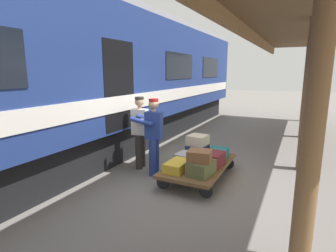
{
  "coord_description": "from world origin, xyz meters",
  "views": [
    {
      "loc": [
        -1.69,
        5.01,
        2.27
      ],
      "look_at": [
        0.77,
        0.05,
        1.15
      ],
      "focal_mm": 28.73,
      "sensor_mm": 36.0,
      "label": 1
    }
  ],
  "objects_px": {
    "suitcase_maroon_trunk": "(210,159)",
    "porter_in_overalls": "(153,134)",
    "suitcase_yellow_case": "(177,166)",
    "suitcase_navy_fabric": "(197,150)",
    "suitcase_olive_duffel": "(201,168)",
    "suitcase_brown_leather": "(200,156)",
    "suitcase_cream_canvas": "(198,140)",
    "luggage_cart": "(199,165)",
    "suitcase_gray_aluminum": "(188,158)",
    "porter_by_door": "(141,130)",
    "train_car": "(71,80)",
    "suitcase_teal_softside": "(218,153)"
  },
  "relations": [
    {
      "from": "suitcase_navy_fabric",
      "to": "suitcase_olive_duffel",
      "type": "xyz_separation_m",
      "value": [
        -0.5,
        1.16,
        0.01
      ]
    },
    {
      "from": "luggage_cart",
      "to": "suitcase_gray_aluminum",
      "type": "distance_m",
      "value": 0.29
    },
    {
      "from": "suitcase_gray_aluminum",
      "to": "porter_in_overalls",
      "type": "bearing_deg",
      "value": 18.14
    },
    {
      "from": "suitcase_maroon_trunk",
      "to": "suitcase_cream_canvas",
      "type": "distance_m",
      "value": 0.82
    },
    {
      "from": "suitcase_teal_softside",
      "to": "suitcase_brown_leather",
      "type": "height_order",
      "value": "suitcase_brown_leather"
    },
    {
      "from": "suitcase_brown_leather",
      "to": "porter_in_overalls",
      "type": "distance_m",
      "value": 1.29
    },
    {
      "from": "luggage_cart",
      "to": "suitcase_maroon_trunk",
      "type": "distance_m",
      "value": 0.31
    },
    {
      "from": "train_car",
      "to": "suitcase_teal_softside",
      "type": "height_order",
      "value": "train_car"
    },
    {
      "from": "suitcase_brown_leather",
      "to": "suitcase_teal_softside",
      "type": "bearing_deg",
      "value": -91.47
    },
    {
      "from": "suitcase_yellow_case",
      "to": "suitcase_brown_leather",
      "type": "relative_size",
      "value": 1.4
    },
    {
      "from": "train_car",
      "to": "suitcase_yellow_case",
      "type": "xyz_separation_m",
      "value": [
        -3.09,
        0.33,
        -1.64
      ]
    },
    {
      "from": "luggage_cart",
      "to": "suitcase_cream_canvas",
      "type": "bearing_deg",
      "value": -66.57
    },
    {
      "from": "suitcase_teal_softside",
      "to": "suitcase_olive_duffel",
      "type": "xyz_separation_m",
      "value": [
        0.0,
        1.16,
        0.03
      ]
    },
    {
      "from": "suitcase_yellow_case",
      "to": "porter_in_overalls",
      "type": "height_order",
      "value": "porter_in_overalls"
    },
    {
      "from": "suitcase_teal_softside",
      "to": "suitcase_brown_leather",
      "type": "xyz_separation_m",
      "value": [
        0.03,
        1.18,
        0.28
      ]
    },
    {
      "from": "train_car",
      "to": "suitcase_navy_fabric",
      "type": "relative_size",
      "value": 39.64
    },
    {
      "from": "suitcase_maroon_trunk",
      "to": "suitcase_brown_leather",
      "type": "relative_size",
      "value": 1.21
    },
    {
      "from": "suitcase_brown_leather",
      "to": "suitcase_maroon_trunk",
      "type": "bearing_deg",
      "value": -92.89
    },
    {
      "from": "luggage_cart",
      "to": "suitcase_gray_aluminum",
      "type": "bearing_deg",
      "value": 0.0
    },
    {
      "from": "suitcase_olive_duffel",
      "to": "porter_by_door",
      "type": "distance_m",
      "value": 1.86
    },
    {
      "from": "suitcase_navy_fabric",
      "to": "porter_in_overalls",
      "type": "height_order",
      "value": "porter_in_overalls"
    },
    {
      "from": "suitcase_teal_softside",
      "to": "suitcase_maroon_trunk",
      "type": "xyz_separation_m",
      "value": [
        0.0,
        0.58,
        0.04
      ]
    },
    {
      "from": "suitcase_gray_aluminum",
      "to": "suitcase_brown_leather",
      "type": "relative_size",
      "value": 1.1
    },
    {
      "from": "suitcase_teal_softside",
      "to": "suitcase_gray_aluminum",
      "type": "height_order",
      "value": "suitcase_teal_softside"
    },
    {
      "from": "suitcase_navy_fabric",
      "to": "suitcase_cream_canvas",
      "type": "xyz_separation_m",
      "value": [
        0.01,
        -0.02,
        0.24
      ]
    },
    {
      "from": "porter_by_door",
      "to": "suitcase_yellow_case",
      "type": "bearing_deg",
      "value": 154.84
    },
    {
      "from": "suitcase_yellow_case",
      "to": "porter_by_door",
      "type": "relative_size",
      "value": 0.36
    },
    {
      "from": "suitcase_teal_softside",
      "to": "suitcase_brown_leather",
      "type": "relative_size",
      "value": 1.33
    },
    {
      "from": "suitcase_olive_duffel",
      "to": "porter_in_overalls",
      "type": "height_order",
      "value": "porter_in_overalls"
    },
    {
      "from": "train_car",
      "to": "suitcase_navy_fabric",
      "type": "height_order",
      "value": "train_car"
    },
    {
      "from": "suitcase_brown_leather",
      "to": "porter_by_door",
      "type": "relative_size",
      "value": 0.26
    },
    {
      "from": "suitcase_yellow_case",
      "to": "suitcase_brown_leather",
      "type": "distance_m",
      "value": 0.55
    },
    {
      "from": "suitcase_gray_aluminum",
      "to": "suitcase_brown_leather",
      "type": "distance_m",
      "value": 0.82
    },
    {
      "from": "train_car",
      "to": "suitcase_olive_duffel",
      "type": "distance_m",
      "value": 3.95
    },
    {
      "from": "suitcase_brown_leather",
      "to": "suitcase_yellow_case",
      "type": "bearing_deg",
      "value": -2.92
    },
    {
      "from": "train_car",
      "to": "porter_by_door",
      "type": "relative_size",
      "value": 11.25
    },
    {
      "from": "train_car",
      "to": "suitcase_gray_aluminum",
      "type": "distance_m",
      "value": 3.51
    },
    {
      "from": "suitcase_yellow_case",
      "to": "suitcase_cream_canvas",
      "type": "relative_size",
      "value": 1.4
    },
    {
      "from": "suitcase_yellow_case",
      "to": "porter_in_overalls",
      "type": "bearing_deg",
      "value": -24.24
    },
    {
      "from": "suitcase_teal_softside",
      "to": "suitcase_maroon_trunk",
      "type": "bearing_deg",
      "value": 90.0
    },
    {
      "from": "suitcase_maroon_trunk",
      "to": "porter_in_overalls",
      "type": "height_order",
      "value": "porter_in_overalls"
    },
    {
      "from": "suitcase_navy_fabric",
      "to": "suitcase_cream_canvas",
      "type": "height_order",
      "value": "suitcase_cream_canvas"
    },
    {
      "from": "porter_in_overalls",
      "to": "suitcase_yellow_case",
      "type": "bearing_deg",
      "value": 155.76
    },
    {
      "from": "suitcase_maroon_trunk",
      "to": "suitcase_brown_leather",
      "type": "height_order",
      "value": "suitcase_brown_leather"
    },
    {
      "from": "porter_by_door",
      "to": "suitcase_teal_softside",
      "type": "bearing_deg",
      "value": -160.9
    },
    {
      "from": "luggage_cart",
      "to": "suitcase_yellow_case",
      "type": "distance_m",
      "value": 0.65
    },
    {
      "from": "suitcase_maroon_trunk",
      "to": "suitcase_cream_canvas",
      "type": "bearing_deg",
      "value": -49.66
    },
    {
      "from": "suitcase_yellow_case",
      "to": "suitcase_cream_canvas",
      "type": "height_order",
      "value": "suitcase_cream_canvas"
    },
    {
      "from": "suitcase_navy_fabric",
      "to": "suitcase_olive_duffel",
      "type": "bearing_deg",
      "value": 113.44
    },
    {
      "from": "suitcase_navy_fabric",
      "to": "suitcase_yellow_case",
      "type": "relative_size",
      "value": 0.79
    }
  ]
}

